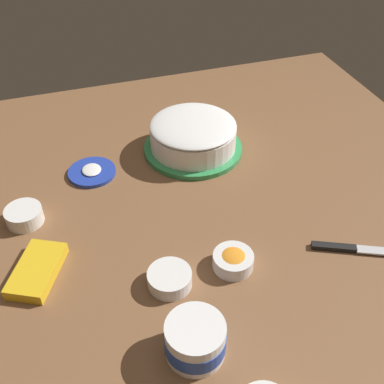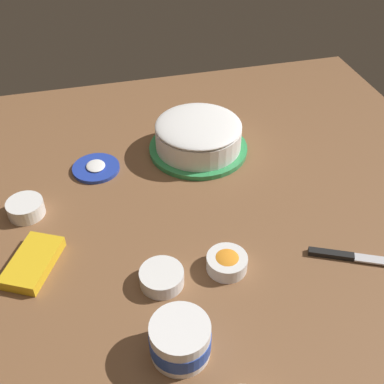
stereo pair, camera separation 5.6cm
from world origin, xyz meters
TOP-DOWN VIEW (x-y plane):
  - ground_plane at (0.00, 0.00)m, footprint 1.54×1.54m
  - frosted_cake at (-0.32, 0.11)m, footprint 0.27×0.27m
  - frosting_tub at (0.27, -0.08)m, footprint 0.11×0.11m
  - frosting_tub_lid at (-0.30, -0.17)m, footprint 0.12×0.12m
  - spreading_knife at (0.15, 0.33)m, footprint 0.12×0.22m
  - sprinkle_bowl_rainbow at (-0.17, -0.35)m, footprint 0.09×0.09m
  - sprinkle_bowl_orange at (0.10, 0.06)m, footprint 0.09×0.09m
  - sprinkle_bowl_blue at (0.11, -0.08)m, footprint 0.09×0.09m
  - candy_box_lower at (-0.00, -0.33)m, footprint 0.17×0.14m

SIDE VIEW (x-z plane):
  - ground_plane at x=0.00m, z-range 0.00..0.00m
  - spreading_knife at x=0.15m, z-range 0.00..0.01m
  - frosting_tub_lid at x=-0.30m, z-range 0.00..0.01m
  - candy_box_lower at x=0.00m, z-range 0.00..0.03m
  - sprinkle_bowl_blue at x=0.11m, z-range 0.00..0.03m
  - sprinkle_bowl_orange at x=0.10m, z-range 0.00..0.04m
  - sprinkle_bowl_rainbow at x=-0.17m, z-range 0.00..0.04m
  - frosting_tub at x=0.27m, z-range 0.00..0.08m
  - frosted_cake at x=-0.32m, z-range 0.00..0.09m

